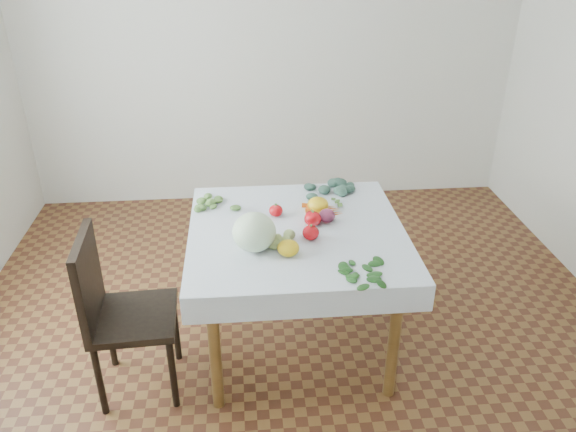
# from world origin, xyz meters

# --- Properties ---
(ground) EXTENTS (4.00, 4.00, 0.00)m
(ground) POSITION_xyz_m (0.00, 0.00, 0.00)
(ground) COLOR brown
(back_wall) EXTENTS (4.00, 0.04, 2.70)m
(back_wall) POSITION_xyz_m (0.00, 2.00, 1.35)
(back_wall) COLOR silver
(back_wall) RESTS_ON ground
(table) EXTENTS (1.00, 1.00, 0.75)m
(table) POSITION_xyz_m (0.00, 0.00, 0.65)
(table) COLOR brown
(table) RESTS_ON ground
(tablecloth) EXTENTS (1.12, 1.12, 0.01)m
(tablecloth) POSITION_xyz_m (0.00, 0.00, 0.75)
(tablecloth) COLOR white
(tablecloth) RESTS_ON table
(chair) EXTENTS (0.43, 0.43, 0.91)m
(chair) POSITION_xyz_m (-0.92, -0.26, 0.52)
(chair) COLOR black
(chair) RESTS_ON ground
(cabbage) EXTENTS (0.23, 0.23, 0.19)m
(cabbage) POSITION_xyz_m (-0.23, -0.18, 0.85)
(cabbage) COLOR silver
(cabbage) RESTS_ON tablecloth
(tomato_a) EXTENTS (0.09, 0.09, 0.07)m
(tomato_a) POSITION_xyz_m (-0.10, 0.16, 0.79)
(tomato_a) COLOR red
(tomato_a) RESTS_ON tablecloth
(tomato_b) EXTENTS (0.11, 0.11, 0.08)m
(tomato_b) POSITION_xyz_m (0.09, 0.04, 0.80)
(tomato_b) COLOR red
(tomato_b) RESTS_ON tablecloth
(tomato_c) EXTENTS (0.08, 0.08, 0.06)m
(tomato_c) POSITION_xyz_m (0.09, 0.08, 0.79)
(tomato_c) COLOR red
(tomato_c) RESTS_ON tablecloth
(tomato_d) EXTENTS (0.10, 0.10, 0.07)m
(tomato_d) POSITION_xyz_m (0.06, -0.11, 0.79)
(tomato_d) COLOR red
(tomato_d) RESTS_ON tablecloth
(heirloom_back) EXTENTS (0.15, 0.15, 0.08)m
(heirloom_back) POSITION_xyz_m (0.14, 0.20, 0.80)
(heirloom_back) COLOR yellow
(heirloom_back) RESTS_ON tablecloth
(heirloom_front) EXTENTS (0.14, 0.14, 0.08)m
(heirloom_front) POSITION_xyz_m (-0.07, -0.25, 0.79)
(heirloom_front) COLOR yellow
(heirloom_front) RESTS_ON tablecloth
(onion_a) EXTENTS (0.10, 0.10, 0.06)m
(onion_a) POSITION_xyz_m (0.09, 0.04, 0.79)
(onion_a) COLOR #4F1632
(onion_a) RESTS_ON tablecloth
(onion_b) EXTENTS (0.10, 0.10, 0.07)m
(onion_b) POSITION_xyz_m (0.17, 0.07, 0.79)
(onion_b) COLOR #4F1632
(onion_b) RESTS_ON tablecloth
(tomatillo_cluster) EXTENTS (0.18, 0.13, 0.05)m
(tomatillo_cluster) POSITION_xyz_m (-0.13, -0.12, 0.78)
(tomatillo_cluster) COLOR #9DB166
(tomatillo_cluster) RESTS_ON tablecloth
(carrot_bunch) EXTENTS (0.19, 0.19, 0.03)m
(carrot_bunch) POSITION_xyz_m (0.16, 0.17, 0.77)
(carrot_bunch) COLOR orange
(carrot_bunch) RESTS_ON tablecloth
(kale_bunch) EXTENTS (0.32, 0.25, 0.04)m
(kale_bunch) POSITION_xyz_m (0.23, 0.46, 0.78)
(kale_bunch) COLOR #385D4D
(kale_bunch) RESTS_ON tablecloth
(basil_bunch) EXTENTS (0.27, 0.23, 0.01)m
(basil_bunch) POSITION_xyz_m (0.26, -0.45, 0.76)
(basil_bunch) COLOR #1A531C
(basil_bunch) RESTS_ON tablecloth
(dill_bunch) EXTENTS (0.23, 0.19, 0.02)m
(dill_bunch) POSITION_xyz_m (-0.42, 0.33, 0.77)
(dill_bunch) COLOR #5E883E
(dill_bunch) RESTS_ON tablecloth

